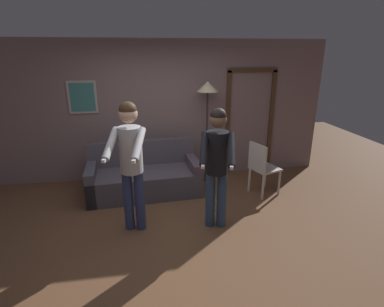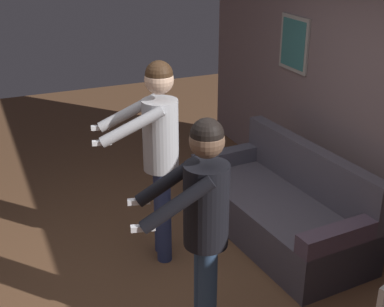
# 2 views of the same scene
# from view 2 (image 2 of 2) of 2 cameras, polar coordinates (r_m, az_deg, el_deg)

# --- Properties ---
(ground_plane) EXTENTS (12.00, 12.00, 0.00)m
(ground_plane) POSITION_cam_2_polar(r_m,az_deg,el_deg) (4.54, -3.15, -14.43)
(ground_plane) COLOR brown
(couch) EXTENTS (1.96, 0.98, 0.87)m
(couch) POSITION_cam_2_polar(r_m,az_deg,el_deg) (5.16, 9.47, -5.95)
(couch) COLOR #544E58
(couch) RESTS_ON ground_plane
(person_standing_left) EXTENTS (0.53, 0.74, 1.79)m
(person_standing_left) POSITION_cam_2_polar(r_m,az_deg,el_deg) (4.45, -3.61, 1.13)
(person_standing_left) COLOR navy
(person_standing_left) RESTS_ON ground_plane
(person_standing_right) EXTENTS (0.53, 0.68, 1.70)m
(person_standing_right) POSITION_cam_2_polar(r_m,az_deg,el_deg) (3.50, 1.23, -6.68)
(person_standing_right) COLOR navy
(person_standing_right) RESTS_ON ground_plane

